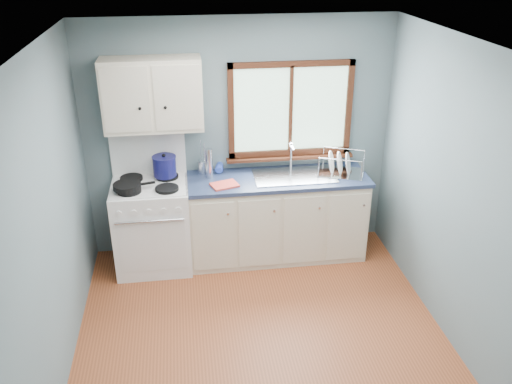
{
  "coord_description": "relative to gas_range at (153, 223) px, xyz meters",
  "views": [
    {
      "loc": [
        -0.57,
        -3.54,
        3.19
      ],
      "look_at": [
        0.05,
        0.9,
        1.05
      ],
      "focal_mm": 38.0,
      "sensor_mm": 36.0,
      "label": 1
    }
  ],
  "objects": [
    {
      "name": "floor",
      "position": [
        0.95,
        -1.47,
        -0.5
      ],
      "size": [
        3.2,
        3.6,
        0.02
      ],
      "primitive_type": "cube",
      "color": "#9A4C28",
      "rests_on": "ground"
    },
    {
      "name": "thermos",
      "position": [
        0.61,
        0.11,
        0.58
      ],
      "size": [
        0.09,
        0.09,
        0.32
      ],
      "primitive_type": "cylinder",
      "rotation": [
        0.0,
        0.0,
        -0.17
      ],
      "color": "silver",
      "rests_on": "countertop"
    },
    {
      "name": "upper_cabinets",
      "position": [
        0.1,
        0.15,
        1.31
      ],
      "size": [
        0.95,
        0.35,
        0.7
      ],
      "color": "beige",
      "rests_on": "wall_back"
    },
    {
      "name": "wall_back",
      "position": [
        0.95,
        0.34,
        0.76
      ],
      "size": [
        3.2,
        0.02,
        2.5
      ],
      "primitive_type": "cube",
      "color": "slate",
      "rests_on": "ground"
    },
    {
      "name": "dish_towel",
      "position": [
        0.75,
        -0.12,
        0.44
      ],
      "size": [
        0.3,
        0.26,
        0.02
      ],
      "primitive_type": "cube",
      "rotation": [
        0.0,
        0.0,
        0.31
      ],
      "color": "#F14D3D",
      "rests_on": "countertop"
    },
    {
      "name": "wall_left",
      "position": [
        -0.66,
        -1.47,
        0.76
      ],
      "size": [
        0.02,
        3.6,
        2.5
      ],
      "primitive_type": "cube",
      "color": "slate",
      "rests_on": "ground"
    },
    {
      "name": "ceiling",
      "position": [
        0.95,
        -1.47,
        2.02
      ],
      "size": [
        3.2,
        3.6,
        0.02
      ],
      "primitive_type": "cube",
      "color": "white",
      "rests_on": "wall_back"
    },
    {
      "name": "skillet",
      "position": [
        -0.19,
        -0.14,
        0.49
      ],
      "size": [
        0.43,
        0.32,
        0.05
      ],
      "rotation": [
        0.0,
        0.0,
        0.22
      ],
      "color": "black",
      "rests_on": "gas_range"
    },
    {
      "name": "dish_rack",
      "position": [
        1.98,
        0.02,
        0.49
      ],
      "size": [
        0.56,
        0.5,
        0.24
      ],
      "rotation": [
        0.0,
        0.0,
        -0.4
      ],
      "color": "silver",
      "rests_on": "countertop"
    },
    {
      "name": "countertop",
      "position": [
        1.31,
        0.02,
        0.41
      ],
      "size": [
        1.89,
        0.64,
        0.04
      ],
      "primitive_type": "cube",
      "color": "#1E2A46",
      "rests_on": "base_cabinets"
    },
    {
      "name": "window",
      "position": [
        1.48,
        0.3,
        0.98
      ],
      "size": [
        1.36,
        0.1,
        1.03
      ],
      "color": "#9EC6A8",
      "rests_on": "wall_back"
    },
    {
      "name": "wall_right",
      "position": [
        2.56,
        -1.47,
        0.76
      ],
      "size": [
        0.02,
        3.6,
        2.5
      ],
      "primitive_type": "cube",
      "color": "slate",
      "rests_on": "ground"
    },
    {
      "name": "stockpot",
      "position": [
        0.16,
        0.13,
        0.57
      ],
      "size": [
        0.29,
        0.29,
        0.24
      ],
      "rotation": [
        0.0,
        0.0,
        -0.21
      ],
      "color": "#12124B",
      "rests_on": "gas_range"
    },
    {
      "name": "base_cabinets",
      "position": [
        1.31,
        0.02,
        -0.08
      ],
      "size": [
        1.85,
        0.6,
        0.88
      ],
      "color": "beige",
      "rests_on": "floor"
    },
    {
      "name": "gas_range",
      "position": [
        0.0,
        0.0,
        0.0
      ],
      "size": [
        0.76,
        0.69,
        1.36
      ],
      "color": "white",
      "rests_on": "floor"
    },
    {
      "name": "sink",
      "position": [
        1.49,
        0.02,
        0.37
      ],
      "size": [
        0.84,
        0.46,
        0.44
      ],
      "color": "silver",
      "rests_on": "countertop"
    },
    {
      "name": "soap_bottle",
      "position": [
        0.71,
        0.18,
        0.54
      ],
      "size": [
        0.1,
        0.1,
        0.23
      ],
      "primitive_type": "imported",
      "rotation": [
        0.0,
        0.0,
        -0.16
      ],
      "color": "#2A47B5",
      "rests_on": "countertop"
    },
    {
      "name": "utensil_crock",
      "position": [
        0.56,
        0.23,
        0.5
      ],
      "size": [
        0.15,
        0.15,
        0.37
      ],
      "rotation": [
        0.0,
        0.0,
        0.32
      ],
      "color": "silver",
      "rests_on": "countertop"
    }
  ]
}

